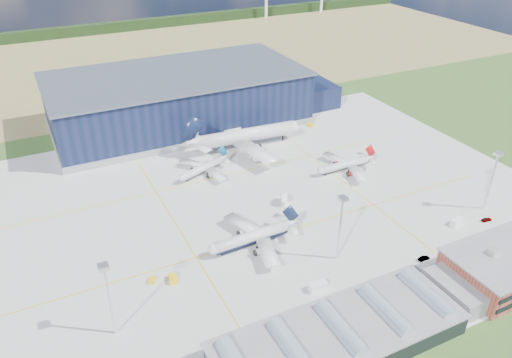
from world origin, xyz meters
name	(u,v)px	position (x,y,z in m)	size (l,w,h in m)	color
ground	(266,218)	(0.00, 0.00, 0.00)	(600.00, 600.00, 0.00)	#325A21
apron	(253,205)	(0.00, 10.00, 0.03)	(220.00, 160.00, 0.08)	#A9AAA4
farmland	(122,59)	(0.00, 220.00, 0.00)	(600.00, 220.00, 0.01)	#93834F
treeline	(98,29)	(0.00, 300.00, 4.00)	(600.00, 8.00, 8.00)	black
hangar	(183,100)	(2.81, 94.80, 11.62)	(145.00, 62.00, 26.10)	black
glass_concourse	(351,332)	(-6.45, -60.00, 3.69)	(78.00, 23.00, 8.60)	black
light_mast_west	(107,289)	(-60.00, -30.00, 15.43)	(2.60, 2.60, 23.00)	silver
light_mast_center	(341,218)	(10.00, -30.00, 15.43)	(2.60, 2.60, 23.00)	silver
light_mast_east	(494,172)	(75.00, -30.00, 15.43)	(2.60, 2.60, 23.00)	silver
airliner_navy	(251,232)	(-11.52, -12.00, 5.54)	(34.00, 33.26, 11.09)	silver
airliner_red	(345,161)	(45.17, 16.42, 4.73)	(28.98, 28.35, 9.45)	silver
airliner_widebody	(247,128)	(18.65, 54.76, 9.38)	(57.54, 56.29, 18.76)	silver
airliner_regional	(202,165)	(-8.68, 40.00, 4.41)	(27.07, 26.48, 8.83)	silver
gse_tug_a	(173,279)	(-40.08, -17.20, 0.82)	(2.40, 3.92, 1.63)	yellow
gse_tug_b	(152,280)	(-45.72, -14.74, 0.58)	(1.79, 2.69, 1.16)	yellow
gse_van_a	(318,286)	(-3.24, -39.49, 1.20)	(2.39, 5.49, 2.39)	white
gse_cart_a	(250,237)	(-10.22, -8.34, 0.64)	(1.96, 2.94, 1.27)	white
gse_tug_c	(310,125)	(56.93, 62.00, 0.77)	(2.20, 3.52, 1.54)	yellow
gse_cart_b	(219,157)	(3.07, 50.04, 0.67)	(2.08, 3.11, 1.35)	white
gse_van_c	(457,222)	(58.19, -33.04, 1.19)	(2.39, 4.98, 2.39)	white
airstair	(284,200)	(10.56, 5.68, 1.64)	(2.05, 5.13, 3.28)	white
car_a	(487,219)	(69.30, -36.19, 0.67)	(1.59, 3.96, 1.35)	#99999E
car_b	(424,258)	(34.15, -42.93, 0.66)	(1.39, 3.99, 1.32)	#99999E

